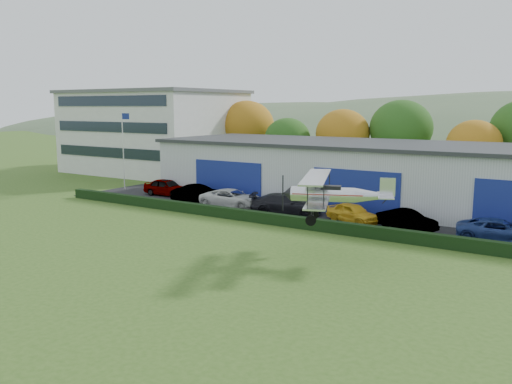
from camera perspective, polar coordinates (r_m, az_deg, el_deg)
The scene contains 16 objects.
ground at distance 26.80m, azimuth -18.80°, elevation -9.44°, with size 300.00×300.00×0.00m, color #34561B.
apron at distance 41.24m, azimuth 7.49°, elevation -2.52°, with size 48.00×9.00×0.05m, color black.
hedge at distance 36.97m, azimuth 4.31°, elevation -3.24°, with size 46.00×0.60×0.80m, color black.
hangar at distance 46.46m, azimuth 13.49°, elevation 1.91°, with size 40.60×12.60×5.30m.
office_block at distance 69.91m, azimuth -10.88°, elevation 6.46°, with size 20.60×15.60×10.40m.
flagpole at distance 55.03m, azimuth -14.08°, elevation 5.21°, with size 1.05×0.10×8.00m.
tree_belt at distance 59.48m, azimuth 13.89°, elevation 6.28°, with size 75.70×13.22×10.12m.
distant_hills at distance 158.94m, azimuth 23.59°, elevation 0.68°, with size 430.00×196.00×56.00m.
car_0 at distance 50.43m, azimuth -9.59°, elevation 0.51°, with size 1.88×4.67×1.59m, color gray.
car_1 at distance 46.46m, azimuth -6.18°, elevation -0.18°, with size 1.63×4.69×1.54m, color gray.
car_2 at distance 43.88m, azimuth -2.59°, elevation -0.70°, with size 2.52×5.46×1.52m, color silver.
car_3 at distance 41.17m, azimuth 3.23°, elevation -1.31°, with size 2.24×5.51×1.60m, color black.
car_4 at distance 38.80m, azimuth 10.40°, elevation -2.23°, with size 1.67×4.16×1.42m, color gold.
car_5 at distance 37.38m, azimuth 15.96°, elevation -2.91°, with size 1.44×4.13×1.36m, color gray.
car_6 at distance 36.12m, azimuth 24.74°, elevation -3.80°, with size 2.32×5.03×1.40m, color navy.
biplane at distance 29.47m, azimuth 8.23°, elevation -0.11°, with size 6.19×6.95×2.64m.
Camera 1 is at (20.16, -15.57, 8.33)m, focal length 37.09 mm.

